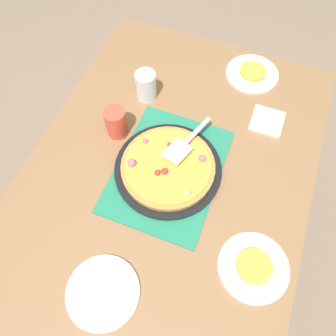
{
  "coord_description": "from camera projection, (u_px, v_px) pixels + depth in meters",
  "views": [
    {
      "loc": [
        0.5,
        0.19,
        1.77
      ],
      "look_at": [
        0.0,
        0.0,
        0.77
      ],
      "focal_mm": 34.59,
      "sensor_mm": 36.0,
      "label": 1
    }
  ],
  "objects": [
    {
      "name": "ground_plane",
      "position": [
        168.0,
        233.0,
        1.82
      ],
      "size": [
        8.0,
        8.0,
        0.0
      ],
      "primitive_type": "plane",
      "color": "#84705B"
    },
    {
      "name": "dining_table",
      "position": [
        168.0,
        184.0,
        1.25
      ],
      "size": [
        1.4,
        1.0,
        0.75
      ],
      "color": "olive",
      "rests_on": "ground_plane"
    },
    {
      "name": "placemat",
      "position": [
        168.0,
        170.0,
        1.15
      ],
      "size": [
        0.48,
        0.36,
        0.01
      ],
      "primitive_type": "cube",
      "color": "#237F5B",
      "rests_on": "dining_table"
    },
    {
      "name": "pizza_pan",
      "position": [
        168.0,
        169.0,
        1.14
      ],
      "size": [
        0.38,
        0.38,
        0.01
      ],
      "primitive_type": "cylinder",
      "color": "black",
      "rests_on": "placemat"
    },
    {
      "name": "pizza",
      "position": [
        168.0,
        166.0,
        1.13
      ],
      "size": [
        0.33,
        0.33,
        0.05
      ],
      "color": "#B78442",
      "rests_on": "pizza_pan"
    },
    {
      "name": "plate_near_left",
      "position": [
        253.0,
        267.0,
        0.99
      ],
      "size": [
        0.22,
        0.22,
        0.01
      ],
      "primitive_type": "cylinder",
      "color": "white",
      "rests_on": "dining_table"
    },
    {
      "name": "plate_far_right",
      "position": [
        252.0,
        74.0,
        1.37
      ],
      "size": [
        0.22,
        0.22,
        0.01
      ],
      "primitive_type": "cylinder",
      "color": "white",
      "rests_on": "dining_table"
    },
    {
      "name": "plate_side",
      "position": [
        103.0,
        292.0,
        0.96
      ],
      "size": [
        0.22,
        0.22,
        0.01
      ],
      "primitive_type": "cylinder",
      "color": "white",
      "rests_on": "dining_table"
    },
    {
      "name": "served_slice_left",
      "position": [
        254.0,
        266.0,
        0.98
      ],
      "size": [
        0.11,
        0.11,
        0.02
      ],
      "primitive_type": "cylinder",
      "color": "gold",
      "rests_on": "plate_near_left"
    },
    {
      "name": "served_slice_right",
      "position": [
        253.0,
        72.0,
        1.36
      ],
      "size": [
        0.11,
        0.11,
        0.02
      ],
      "primitive_type": "cylinder",
      "color": "gold",
      "rests_on": "plate_far_right"
    },
    {
      "name": "cup_near",
      "position": [
        116.0,
        122.0,
        1.18
      ],
      "size": [
        0.08,
        0.08,
        0.12
      ],
      "primitive_type": "cylinder",
      "color": "#E04C38",
      "rests_on": "dining_table"
    },
    {
      "name": "cup_far",
      "position": [
        146.0,
        86.0,
        1.27
      ],
      "size": [
        0.08,
        0.08,
        0.12
      ],
      "primitive_type": "cylinder",
      "color": "white",
      "rests_on": "dining_table"
    },
    {
      "name": "pizza_server",
      "position": [
        186.0,
        142.0,
        1.13
      ],
      "size": [
        0.23,
        0.12,
        0.01
      ],
      "color": "silver",
      "rests_on": "pizza"
    },
    {
      "name": "napkin_stack",
      "position": [
        267.0,
        121.0,
        1.25
      ],
      "size": [
        0.12,
        0.12,
        0.02
      ],
      "primitive_type": "cube",
      "color": "white",
      "rests_on": "dining_table"
    }
  ]
}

